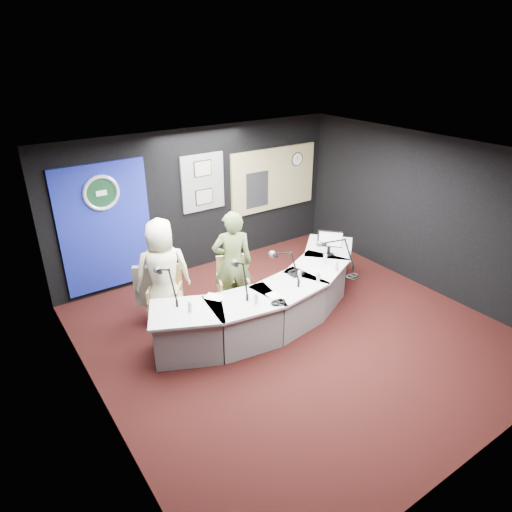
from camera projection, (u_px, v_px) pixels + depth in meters
ground at (295, 333)px, 7.27m from camera, size 6.00×6.00×0.00m
ceiling at (302, 158)px, 6.07m from camera, size 6.00×6.00×0.02m
wall_back at (201, 200)px, 8.91m from camera, size 6.00×0.02×2.80m
wall_front at (494, 361)px, 4.44m from camera, size 6.00×0.02×2.80m
wall_left at (92, 317)px, 5.14m from camera, size 0.02×6.00×2.80m
wall_right at (427, 214)px, 8.21m from camera, size 0.02×6.00×2.80m
broadcast_desk at (272, 299)px, 7.50m from camera, size 4.50×1.90×0.75m
backdrop_panel at (106, 228)px, 7.98m from camera, size 1.60×0.05×2.30m
agency_seal at (101, 193)px, 7.67m from camera, size 0.63×0.07×0.63m
seal_center at (101, 193)px, 7.67m from camera, size 0.48×0.01×0.48m
pinboard at (203, 183)px, 8.76m from camera, size 0.90×0.04×1.10m
framed_photo_upper at (203, 169)px, 8.62m from camera, size 0.34×0.02×0.27m
framed_photo_lower at (204, 197)px, 8.86m from camera, size 0.34×0.02×0.27m
booth_window_frame at (274, 179)px, 9.72m from camera, size 2.12×0.06×1.32m
booth_glow at (274, 179)px, 9.71m from camera, size 2.00×0.02×1.20m
equipment_rack at (257, 190)px, 9.53m from camera, size 0.55×0.02×0.75m
wall_clock at (297, 159)px, 9.85m from camera, size 0.28×0.01×0.28m
armchair_left at (165, 296)px, 7.38m from camera, size 0.75×0.75×0.95m
armchair_right at (233, 288)px, 7.68m from camera, size 0.64×0.64×0.88m
draped_jacket at (150, 286)px, 7.38m from camera, size 0.46×0.38×0.70m
person_man at (163, 273)px, 7.20m from camera, size 1.01×0.81×1.80m
person_woman at (233, 263)px, 7.48m from camera, size 0.78×0.67×1.82m
computer_monitor at (330, 239)px, 8.01m from camera, size 0.33×0.35×0.31m
desk_phone at (296, 273)px, 7.46m from camera, size 0.22×0.18×0.05m
headphones_near at (352, 276)px, 7.38m from camera, size 0.23×0.23×0.04m
headphones_far at (278, 302)px, 6.65m from camera, size 0.21×0.21×0.04m
paper_stack at (214, 297)px, 6.82m from camera, size 0.32×0.34×0.00m
notepad at (275, 296)px, 6.83m from camera, size 0.19×0.27×0.00m
boom_mic_a at (166, 280)px, 6.67m from camera, size 0.16×0.74×0.60m
boom_mic_b at (241, 273)px, 6.86m from camera, size 0.28×0.72×0.60m
boom_mic_c at (285, 263)px, 7.19m from camera, size 0.18×0.74×0.60m
boom_mic_d at (336, 250)px, 7.63m from camera, size 0.37×0.69×0.60m
water_bottles at (283, 280)px, 7.10m from camera, size 3.17×0.50×0.18m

